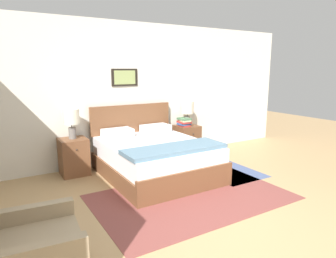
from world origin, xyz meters
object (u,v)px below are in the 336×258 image
object	(u,v)px
armchair	(25,257)
nightstand_by_door	(187,140)
bed	(155,157)
table_lamp_near_window	(71,119)
nightstand_near_window	(74,157)
table_lamp_by_door	(187,109)

from	to	relation	value
armchair	nightstand_by_door	world-z (taller)	armchair
nightstand_by_door	bed	bearing A→B (deg)	-147.20
nightstand_by_door	table_lamp_near_window	world-z (taller)	table_lamp_near_window
armchair	nightstand_near_window	bearing A→B (deg)	163.26
bed	table_lamp_near_window	bearing A→B (deg)	146.68
nightstand_near_window	table_lamp_near_window	bearing A→B (deg)	81.13
nightstand_by_door	armchair	bearing A→B (deg)	-142.65
bed	nightstand_by_door	world-z (taller)	bed
nightstand_near_window	bed	bearing A→B (deg)	-32.80
bed	nightstand_near_window	bearing A→B (deg)	147.20
table_lamp_by_door	table_lamp_near_window	bearing A→B (deg)	180.00
bed	table_lamp_by_door	xyz separation A→B (m)	(1.16, 0.75, 0.63)
armchair	table_lamp_near_window	distance (m)	2.80
armchair	nightstand_by_door	distance (m)	4.14
armchair	table_lamp_by_door	size ratio (longest dim) A/B	1.75
nightstand_near_window	table_lamp_by_door	distance (m)	2.39
bed	nightstand_by_door	xyz separation A→B (m)	(1.15, 0.74, -0.01)
nightstand_near_window	armchair	bearing A→B (deg)	-111.76
nightstand_near_window	table_lamp_near_window	distance (m)	0.64
armchair	table_lamp_by_door	bearing A→B (deg)	132.43
nightstand_near_window	table_lamp_near_window	size ratio (longest dim) A/B	1.25
bed	table_lamp_near_window	world-z (taller)	table_lamp_near_window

